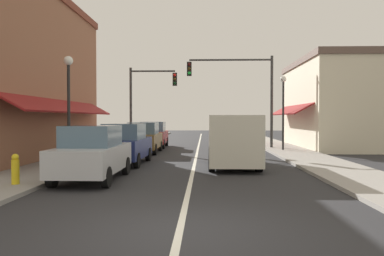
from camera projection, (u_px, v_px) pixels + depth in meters
The scene contains 15 objects.
ground_plane at pixel (198, 150), 24.89m from camera, with size 80.00×80.00×0.00m, color #28282B.
sidewalk_left at pixel (113, 148), 25.07m from camera, with size 2.60×56.00×0.12m, color gray.
sidewalk_right at pixel (284, 149), 24.71m from camera, with size 2.60×56.00×0.12m, color gray.
lane_center_stripe at pixel (198, 150), 24.89m from camera, with size 0.14×52.00×0.01m, color silver.
storefront_right_block at pixel (337, 104), 26.50m from camera, with size 6.69×10.20×5.97m.
parked_car_nearest_left at pixel (93, 153), 12.50m from camera, with size 1.80×4.11×1.77m.
parked_car_second_left at pixel (125, 144), 16.93m from camera, with size 1.87×4.14×1.77m.
parked_car_third_left at pixel (144, 138), 22.45m from camera, with size 1.80×4.11×1.77m.
parked_car_far_left at pixel (153, 135), 26.84m from camera, with size 1.82×4.12×1.77m.
van_in_lane at pixel (233, 139), 16.13m from camera, with size 2.05×5.20×2.12m.
traffic_signal_mast_arm at pixel (243, 85), 25.26m from camera, with size 5.60×0.50×6.06m.
traffic_signal_left_corner at pixel (146, 94), 27.46m from camera, with size 3.39×0.50×5.59m.
street_lamp_left_near at pixel (69, 92), 15.15m from camera, with size 0.36×0.36×4.43m.
street_lamp_right_mid at pixel (283, 100), 23.25m from camera, with size 0.36×0.36×4.53m.
fire_hydrant at pixel (15, 169), 11.10m from camera, with size 0.22×0.22×0.87m.
Camera 1 is at (0.45, -6.84, 2.00)m, focal length 36.42 mm.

